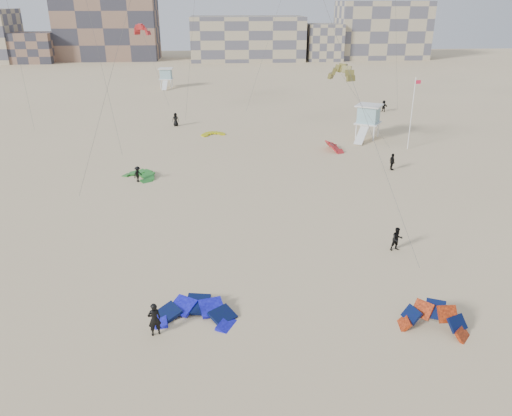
{
  "coord_description": "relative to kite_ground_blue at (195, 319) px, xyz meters",
  "views": [
    {
      "loc": [
        1.64,
        -21.38,
        16.51
      ],
      "look_at": [
        3.61,
        6.0,
        4.98
      ],
      "focal_mm": 35.0,
      "sensor_mm": 36.0,
      "label": 1
    }
  ],
  "objects": [
    {
      "name": "kitesurfer_e",
      "position": [
        -4.54,
        46.3,
        0.93
      ],
      "size": [
        0.93,
        0.63,
        1.86
      ],
      "primitive_type": "imported",
      "rotation": [
        0.0,
        0.0,
        0.04
      ],
      "color": "black",
      "rests_on": "ground"
    },
    {
      "name": "condo_fill_right",
      "position": [
        32.1,
        125.93,
        5.0
      ],
      "size": [
        10.0,
        10.0,
        10.0
      ],
      "primitive_type": "cube",
      "color": "tan",
      "rests_on": "ground"
    },
    {
      "name": "kite_ground_yellow",
      "position": [
        0.71,
        40.97,
        0.0
      ],
      "size": [
        3.53,
        3.64,
        0.59
      ],
      "primitive_type": null,
      "rotation": [
        0.06,
        0.0,
        0.28
      ],
      "color": "#B9C504",
      "rests_on": "ground"
    },
    {
      "name": "kitesurfer_b",
      "position": [
        13.93,
        7.3,
        0.87
      ],
      "size": [
        0.95,
        0.79,
        1.75
      ],
      "primitive_type": "imported",
      "rotation": [
        0.0,
        0.0,
        0.16
      ],
      "color": "black",
      "rests_on": "ground"
    },
    {
      "name": "kitesurfer_main",
      "position": [
        -2.03,
        -1.23,
        0.97
      ],
      "size": [
        0.83,
        0.69,
        1.93
      ],
      "primitive_type": "imported",
      "rotation": [
        0.0,
        0.0,
        3.53
      ],
      "color": "black",
      "rests_on": "ground"
    },
    {
      "name": "flagpole",
      "position": [
        23.94,
        32.7,
        4.37
      ],
      "size": [
        0.68,
        0.1,
        8.34
      ],
      "color": "white",
      "rests_on": "ground"
    },
    {
      "name": "kite_ground_red_far",
      "position": [
        15.05,
        32.76,
        0.0
      ],
      "size": [
        3.53,
        3.39,
        3.08
      ],
      "primitive_type": null,
      "rotation": [
        0.66,
        0.0,
        1.66
      ],
      "color": "#B01837",
      "rests_on": "ground"
    },
    {
      "name": "condo_mid",
      "position": [
        10.1,
        127.93,
        6.0
      ],
      "size": [
        32.0,
        16.0,
        12.0
      ],
      "primitive_type": "cube",
      "color": "tan",
      "rests_on": "ground"
    },
    {
      "name": "condo_east",
      "position": [
        50.1,
        129.93,
        8.0
      ],
      "size": [
        26.0,
        14.0,
        16.0
      ],
      "primitive_type": "cube",
      "color": "tan",
      "rests_on": "ground"
    },
    {
      "name": "kite_ground_orange",
      "position": [
        12.88,
        -1.86,
        0.0
      ],
      "size": [
        4.59,
        4.59,
        3.52
      ],
      "primitive_type": null,
      "rotation": [
        0.85,
        0.0,
        -0.42
      ],
      "color": "#EC4513",
      "rests_on": "ground"
    },
    {
      "name": "kite_ground_blue",
      "position": [
        0.0,
        0.0,
        0.0
      ],
      "size": [
        5.25,
        5.46,
        2.66
      ],
      "primitive_type": null,
      "rotation": [
        0.3,
        0.0,
        -0.16
      ],
      "color": "#1E22E5",
      "rests_on": "ground"
    },
    {
      "name": "kite_fly_red",
      "position": [
        -9.92,
        58.69,
        12.02
      ],
      "size": [
        5.89,
        5.36,
        12.22
      ],
      "rotation": [
        0.0,
        0.0,
        2.39
      ],
      "color": "#B01837",
      "rests_on": "ground"
    },
    {
      "name": "lifeguard_tower_far",
      "position": [
        -8.88,
        79.54,
        1.9
      ],
      "size": [
        2.85,
        5.29,
        3.83
      ],
      "rotation": [
        0.0,
        0.0,
        -0.05
      ],
      "color": "white",
      "rests_on": "ground"
    },
    {
      "name": "kitesurfer_d",
      "position": [
        19.43,
        24.99,
        0.89
      ],
      "size": [
        0.52,
        1.08,
        1.78
      ],
      "primitive_type": "imported",
      "rotation": [
        0.0,
        0.0,
        1.66
      ],
      "color": "black",
      "rests_on": "ground"
    },
    {
      "name": "condo_west_b",
      "position": [
        -29.9,
        131.93,
        9.0
      ],
      "size": [
        28.0,
        14.0,
        18.0
      ],
      "primitive_type": "cube",
      "color": "#7E5E4C",
      "rests_on": "ground"
    },
    {
      "name": "condo_fill_left",
      "position": [
        -49.9,
        125.93,
        4.0
      ],
      "size": [
        12.0,
        10.0,
        8.0
      ],
      "primitive_type": "cube",
      "color": "#7E5E4C",
      "rests_on": "ground"
    },
    {
      "name": "kite_ground_green",
      "position": [
        -6.51,
        24.51,
        0.0
      ],
      "size": [
        5.24,
        5.25,
        1.75
      ],
      "primitive_type": null,
      "rotation": [
        0.23,
        0.0,
        -0.75
      ],
      "color": "#217830",
      "rests_on": "ground"
    },
    {
      "name": "kitesurfer_f",
      "position": [
        27.53,
        53.74,
        0.89
      ],
      "size": [
        1.32,
        1.67,
        1.78
      ],
      "primitive_type": "imported",
      "rotation": [
        0.0,
        0.0,
        -1.01
      ],
      "color": "black",
      "rests_on": "ground"
    },
    {
      "name": "ground",
      "position": [
        0.1,
        -2.07,
        0.0
      ],
      "size": [
        320.0,
        320.0,
        0.0
      ],
      "primitive_type": "plane",
      "color": "beige",
      "rests_on": "ground"
    },
    {
      "name": "kite_fly_olive",
      "position": [
        14.8,
        30.53,
        9.1
      ],
      "size": [
        8.12,
        4.41,
        9.29
      ],
      "rotation": [
        0.0,
        0.0,
        -0.9
      ],
      "color": "brown",
      "rests_on": "ground"
    },
    {
      "name": "kitesurfer_c",
      "position": [
        -6.44,
        23.23,
        0.78
      ],
      "size": [
        1.05,
        1.15,
        1.56
      ],
      "primitive_type": "imported",
      "rotation": [
        0.0,
        0.0,
        0.97
      ],
      "color": "black",
      "rests_on": "ground"
    },
    {
      "name": "lifeguard_tower_near",
      "position": [
        20.49,
        38.1,
        2.1
      ],
      "size": [
        4.11,
        6.36,
        4.23
      ],
      "rotation": [
        0.0,
        0.0,
        -0.54
      ],
      "color": "white",
      "rests_on": "ground"
    }
  ]
}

